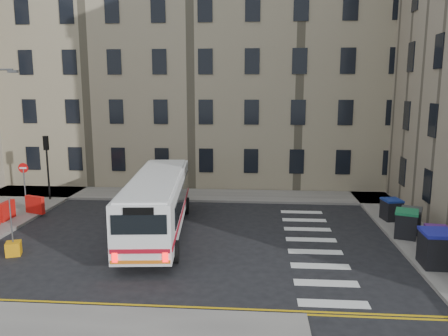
# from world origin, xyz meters

# --- Properties ---
(ground) EXTENTS (120.00, 120.00, 0.00)m
(ground) POSITION_xyz_m (0.00, 0.00, 0.00)
(ground) COLOR black
(ground) RESTS_ON ground
(pavement_north) EXTENTS (36.00, 3.20, 0.15)m
(pavement_north) POSITION_xyz_m (-6.00, 8.60, 0.07)
(pavement_north) COLOR slate
(pavement_north) RESTS_ON ground
(pavement_east) EXTENTS (2.40, 26.00, 0.15)m
(pavement_east) POSITION_xyz_m (9.00, 4.00, 0.07)
(pavement_east) COLOR slate
(pavement_east) RESTS_ON ground
(terrace_north) EXTENTS (38.30, 10.80, 17.20)m
(terrace_north) POSITION_xyz_m (-7.00, 15.50, 8.62)
(terrace_north) COLOR gray
(terrace_north) RESTS_ON ground
(traffic_light_nw) EXTENTS (0.28, 0.22, 4.10)m
(traffic_light_nw) POSITION_xyz_m (-12.00, 6.50, 2.87)
(traffic_light_nw) COLOR black
(traffic_light_nw) RESTS_ON pavement_west
(no_entry_north) EXTENTS (0.60, 0.08, 3.00)m
(no_entry_north) POSITION_xyz_m (-12.50, 4.50, 2.08)
(no_entry_north) COLOR #595B5E
(no_entry_north) RESTS_ON pavement_west
(bus) EXTENTS (3.47, 10.79, 2.88)m
(bus) POSITION_xyz_m (-3.55, 0.72, 1.66)
(bus) COLOR silver
(bus) RESTS_ON ground
(wheelie_bin_a) EXTENTS (1.19, 1.36, 1.46)m
(wheelie_bin_a) POSITION_xyz_m (8.54, -2.75, 0.88)
(wheelie_bin_a) COLOR black
(wheelie_bin_a) RESTS_ON pavement_east
(wheelie_bin_b) EXTENTS (1.01, 1.13, 1.15)m
(wheelie_bin_b) POSITION_xyz_m (9.17, -1.27, 0.73)
(wheelie_bin_b) COLOR black
(wheelie_bin_b) RESTS_ON pavement_east
(wheelie_bin_c) EXTENTS (1.36, 1.45, 1.30)m
(wheelie_bin_c) POSITION_xyz_m (8.53, 0.76, 0.81)
(wheelie_bin_c) COLOR black
(wheelie_bin_c) RESTS_ON pavement_east
(wheelie_bin_d) EXTENTS (1.32, 1.40, 1.23)m
(wheelie_bin_d) POSITION_xyz_m (8.98, 1.48, 0.77)
(wheelie_bin_d) COLOR black
(wheelie_bin_d) RESTS_ON pavement_east
(wheelie_bin_e) EXTENTS (1.08, 1.19, 1.15)m
(wheelie_bin_e) POSITION_xyz_m (8.66, 3.58, 0.73)
(wheelie_bin_e) COLOR black
(wheelie_bin_e) RESTS_ON pavement_east
(bollard_yellow) EXTENTS (0.78, 0.78, 0.60)m
(bollard_yellow) POSITION_xyz_m (-9.21, -2.61, 0.30)
(bollard_yellow) COLOR orange
(bollard_yellow) RESTS_ON ground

